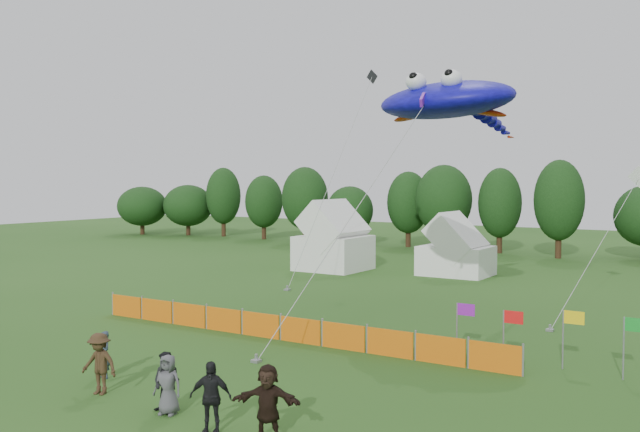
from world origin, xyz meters
The scene contains 15 objects.
ground centered at (0.00, 0.00, 0.00)m, with size 160.00×160.00×0.00m, color #234C16.
treeline centered at (1.61, 44.93, 4.18)m, with size 104.57×8.78×8.36m.
tent_left centered at (-12.71, 27.58, 2.03)m, with size 4.56×4.56×4.02m.
tent_right centered at (-4.19, 29.64, 1.64)m, with size 4.61×3.69×3.25m.
barrier_fence centered at (-2.82, 7.38, 0.50)m, with size 19.90×0.06×1.00m.
flag_row centered at (7.22, 8.98, 1.35)m, with size 6.73×0.69×2.07m.
spectator_a centered at (-4.41, -0.27, 0.78)m, with size 0.57×0.37×1.56m, color #273542.
spectator_b centered at (-0.20, -1.65, 0.85)m, with size 0.83×0.65×1.71m, color black.
spectator_c centered at (-3.15, -1.53, 0.94)m, with size 1.22×0.70×1.88m, color #3A2817.
spectator_d centered at (1.92, -2.22, 0.94)m, with size 1.10×0.46×1.88m, color black.
spectator_e centered at (-0.06, -1.75, 0.84)m, with size 0.82×0.53×1.68m, color #4A494E.
spectator_f centered at (3.44, -1.79, 0.96)m, with size 1.78×0.57×1.92m, color black.
stingray_kite centered at (1.30, 15.16, 10.12)m, with size 7.68×19.67×11.34m.
small_kite_white centered at (7.39, 21.81, 4.73)m, with size 2.70×9.92×7.27m.
small_kite_dark centered at (-9.29, 23.05, 8.24)m, with size 1.78×8.48×13.84m.
Camera 1 is at (14.06, -15.89, 6.56)m, focal length 40.00 mm.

